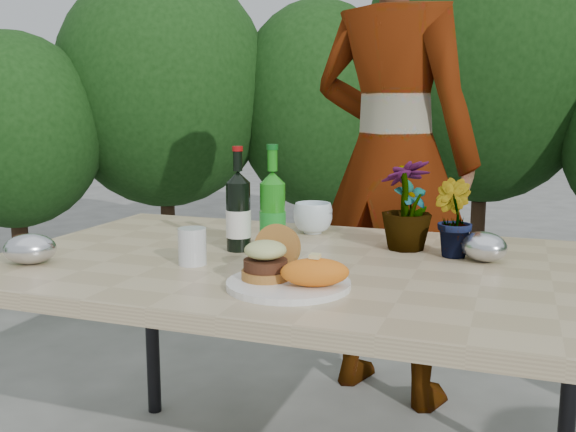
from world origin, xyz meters
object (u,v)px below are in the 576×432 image
(patio_table, at_px, (298,280))
(dinner_plate, at_px, (288,284))
(person, at_px, (392,159))
(wine_bottle, at_px, (238,213))

(patio_table, distance_m, dinner_plate, 0.27)
(patio_table, height_order, person, person)
(patio_table, xyz_separation_m, person, (0.08, 0.90, 0.26))
(dinner_plate, height_order, wine_bottle, wine_bottle)
(dinner_plate, height_order, person, person)
(person, bearing_deg, dinner_plate, 107.38)
(dinner_plate, distance_m, person, 1.17)
(person, bearing_deg, wine_bottle, 90.33)
(patio_table, bearing_deg, wine_bottle, 166.21)
(patio_table, xyz_separation_m, dinner_plate, (0.06, -0.26, 0.06))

